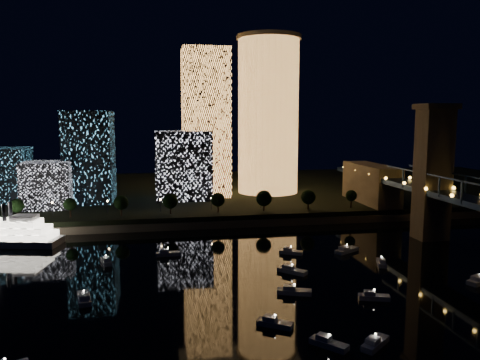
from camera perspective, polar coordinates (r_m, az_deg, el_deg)
name	(u,v)px	position (r m, az deg, el deg)	size (l,w,h in m)	color
ground	(304,301)	(120.22, 7.81, -14.40)	(520.00, 520.00, 0.00)	black
far_bank	(219,192)	(271.57, -2.55, -1.43)	(420.00, 160.00, 5.00)	black
seawall	(244,223)	(196.02, 0.45, -5.22)	(420.00, 6.00, 3.00)	#6B5E4C
tower_cylindrical	(268,115)	(251.74, 3.47, 7.89)	(34.00, 34.00, 82.52)	#FFA851
tower_rectangular	(206,123)	(241.73, -4.21, 6.92)	(23.41, 23.41, 74.49)	#FFA851
midrise_blocks	(104,165)	(233.53, -16.26, 1.73)	(104.80, 38.12, 43.25)	white
motorboats	(279,284)	(128.32, 4.75, -12.52)	(122.76, 74.23, 2.78)	silver
esplanade_trees	(167,201)	(197.02, -8.93, -2.58)	(166.00, 6.98, 8.99)	black
street_lamps	(161,202)	(203.16, -9.66, -2.71)	(132.70, 0.70, 5.65)	black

